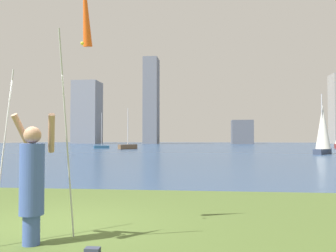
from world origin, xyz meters
name	(u,v)px	position (x,y,z in m)	size (l,w,h in m)	color
ground	(190,148)	(0.00, 50.95, -0.06)	(120.00, 138.00, 0.12)	#475B28
person	(32,180)	(0.24, -1.08, 0.96)	(0.72, 0.53, 1.96)	#3F59A5
kite_flag_right	(85,11)	(0.74, -0.28, 3.77)	(0.16, 1.33, 4.56)	#B2B2B7
sailboat_0	(128,146)	(-8.36, 43.40, 0.43)	(2.33, 2.84, 5.80)	brown
sailboat_1	(323,130)	(14.00, 30.22, 2.37)	(2.32, 2.73, 5.87)	#333D51
sailboat_4	(101,146)	(-13.18, 46.74, 0.28)	(2.42, 1.73, 5.42)	#2D6084
skyline_tower_0	(87,113)	(-31.19, 92.30, 8.79)	(7.01, 7.36, 17.57)	gray
skyline_tower_1	(151,101)	(-12.48, 90.38, 11.70)	(3.82, 5.71, 23.40)	slate
skyline_tower_2	(242,132)	(11.80, 89.53, 3.10)	(5.39, 6.25, 6.19)	#565B66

